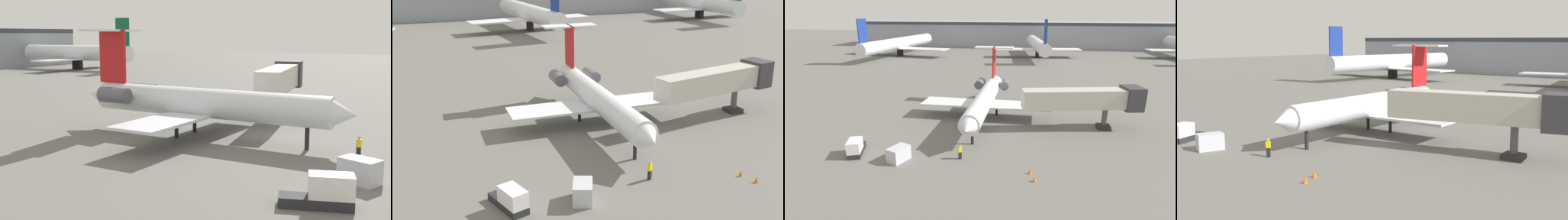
# 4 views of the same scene
# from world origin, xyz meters

# --- Properties ---
(ground_plane) EXTENTS (400.00, 400.00, 0.10)m
(ground_plane) POSITION_xyz_m (0.00, 0.00, -0.05)
(ground_plane) COLOR #66635E
(regional_jet) EXTENTS (19.75, 27.37, 9.80)m
(regional_jet) POSITION_xyz_m (-2.31, 0.83, 3.26)
(regional_jet) COLOR silver
(regional_jet) RESTS_ON ground_plane
(jet_bridge) EXTENTS (16.59, 6.26, 6.02)m
(jet_bridge) POSITION_xyz_m (12.53, -1.74, 4.33)
(jet_bridge) COLOR #B7B2A8
(jet_bridge) RESTS_ON ground_plane
(ground_crew_marshaller) EXTENTS (0.48, 0.44, 1.69)m
(ground_crew_marshaller) POSITION_xyz_m (-2.94, -13.93, 0.86)
(ground_crew_marshaller) COLOR black
(ground_crew_marshaller) RESTS_ON ground_plane
(baggage_tug_lead) EXTENTS (2.63, 4.24, 1.90)m
(baggage_tug_lead) POSITION_xyz_m (-15.13, -14.81, 0.84)
(baggage_tug_lead) COLOR #262628
(baggage_tug_lead) RESTS_ON ground_plane
(cargo_container_uld) EXTENTS (2.26, 2.77, 1.60)m
(cargo_container_uld) POSITION_xyz_m (-9.57, -15.46, 0.80)
(cargo_container_uld) COLOR silver
(cargo_container_uld) RESTS_ON ground_plane
(traffic_cone_near) EXTENTS (0.36, 0.36, 0.55)m
(traffic_cone_near) POSITION_xyz_m (4.90, -16.06, 0.28)
(traffic_cone_near) COLOR orange
(traffic_cone_near) RESTS_ON ground_plane
(traffic_cone_mid) EXTENTS (0.36, 0.36, 0.55)m
(traffic_cone_mid) POSITION_xyz_m (5.38, -17.54, 0.28)
(traffic_cone_mid) COLOR orange
(traffic_cone_mid) RESTS_ON ground_plane
(parked_airliner_west_mid) EXTENTS (30.31, 35.68, 13.38)m
(parked_airliner_west_mid) POSITION_xyz_m (5.78, 67.61, 4.28)
(parked_airliner_west_mid) COLOR white
(parked_airliner_west_mid) RESTS_ON ground_plane
(parked_airliner_centre) EXTENTS (28.45, 33.62, 13.45)m
(parked_airliner_centre) POSITION_xyz_m (57.38, 72.85, 4.33)
(parked_airliner_centre) COLOR silver
(parked_airliner_centre) RESTS_ON ground_plane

